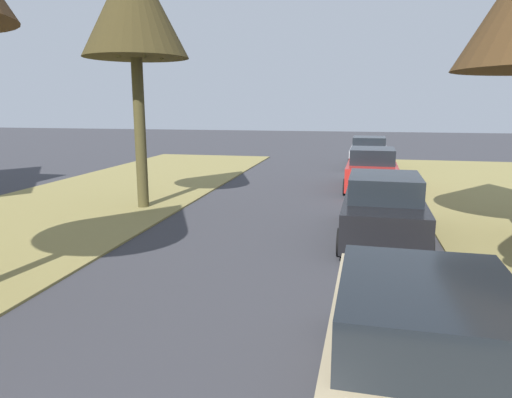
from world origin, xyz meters
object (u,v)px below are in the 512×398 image
(street_tree_left_mid_b, at_px, (134,6))
(parked_sedan_black, at_px, (383,209))
(parked_sedan_red, at_px, (372,170))
(parked_sedan_tan, at_px, (421,357))
(parked_sedan_silver, at_px, (369,153))

(street_tree_left_mid_b, height_order, parked_sedan_black, street_tree_left_mid_b)
(parked_sedan_black, distance_m, parked_sedan_red, 6.94)
(parked_sedan_tan, height_order, parked_sedan_red, same)
(street_tree_left_mid_b, bearing_deg, parked_sedan_red, 35.53)
(parked_sedan_silver, bearing_deg, parked_sedan_red, -90.23)
(parked_sedan_black, bearing_deg, parked_sedan_tan, -89.83)
(street_tree_left_mid_b, height_order, parked_sedan_tan, street_tree_left_mid_b)
(parked_sedan_tan, xyz_separation_m, parked_sedan_red, (-0.10, 13.78, 0.00))
(street_tree_left_mid_b, xyz_separation_m, parked_sedan_tan, (7.15, -8.74, -5.24))
(parked_sedan_tan, xyz_separation_m, parked_sedan_silver, (-0.07, 20.32, 0.00))
(parked_sedan_red, relative_size, parked_sedan_silver, 1.00)
(street_tree_left_mid_b, relative_size, parked_sedan_black, 1.69)
(parked_sedan_tan, xyz_separation_m, parked_sedan_black, (-0.02, 6.84, 0.00))
(street_tree_left_mid_b, distance_m, parked_sedan_silver, 14.55)
(parked_sedan_black, bearing_deg, street_tree_left_mid_b, 165.08)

